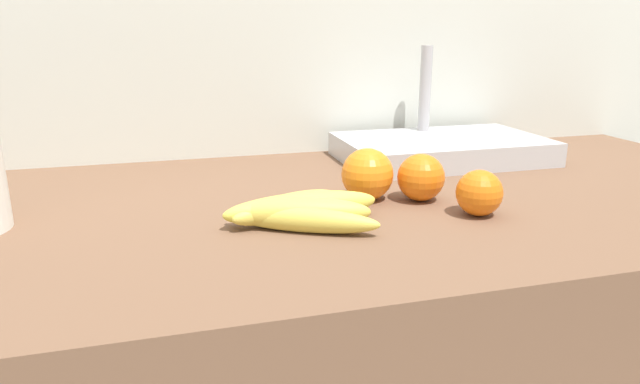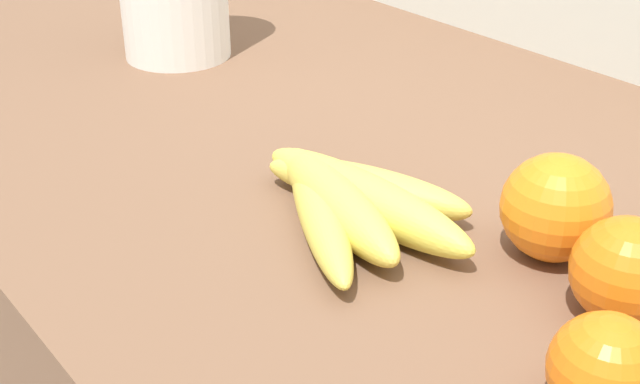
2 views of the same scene
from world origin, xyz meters
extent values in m
cube|color=silver|center=(0.00, 0.38, 0.65)|extent=(2.15, 0.06, 1.30)
ellipsoid|color=#D7C54C|center=(-0.01, -0.12, 0.94)|extent=(0.20, 0.13, 0.03)
ellipsoid|color=#DCC64C|center=(-0.01, -0.11, 0.95)|extent=(0.20, 0.09, 0.04)
ellipsoid|color=#DFD44C|center=(0.00, -0.09, 0.95)|extent=(0.22, 0.06, 0.04)
ellipsoid|color=#D7C24C|center=(-0.02, -0.07, 0.94)|extent=(0.18, 0.11, 0.04)
sphere|color=orange|center=(0.25, -0.13, 0.96)|extent=(0.07, 0.07, 0.07)
sphere|color=orange|center=(0.12, -0.01, 0.96)|extent=(0.08, 0.08, 0.08)
sphere|color=orange|center=(0.20, -0.04, 0.96)|extent=(0.07, 0.07, 0.07)
camera|label=1|loc=(-0.18, -0.81, 1.18)|focal=32.35mm
camera|label=2|loc=(0.43, -0.47, 1.26)|focal=47.34mm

